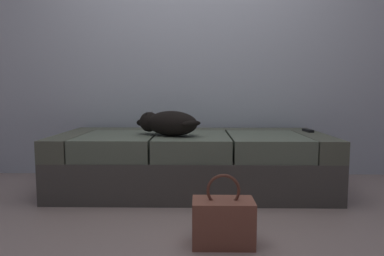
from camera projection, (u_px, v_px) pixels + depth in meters
The scene contains 6 objects.
ground_plane at pixel (189, 240), 1.83m from camera, with size 10.00×10.00×0.00m, color #A18A87.
back_wall at pixel (193, 28), 3.22m from camera, with size 6.40×0.10×2.80m, color silver.
couch at pixel (192, 162), 2.77m from camera, with size 2.14×0.92×0.46m.
dog_dark at pixel (168, 123), 2.61m from camera, with size 0.54×0.38×0.19m.
tv_remote at pixel (308, 130), 2.86m from camera, with size 0.04×0.15×0.02m, color black.
handbag at pixel (223, 221), 1.76m from camera, with size 0.32×0.18×0.38m.
Camera 1 is at (0.04, -1.76, 0.80)m, focal length 31.71 mm.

